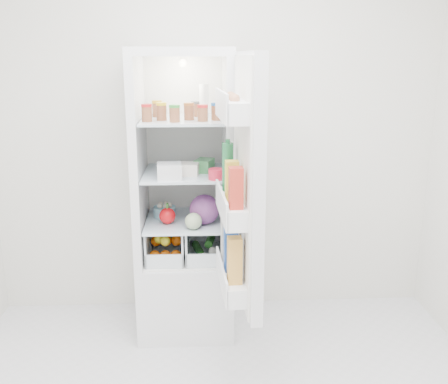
{
  "coord_description": "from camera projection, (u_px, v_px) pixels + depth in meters",
  "views": [
    {
      "loc": [
        -0.09,
        -1.84,
        1.75
      ],
      "look_at": [
        0.04,
        0.95,
        0.99
      ],
      "focal_mm": 40.0,
      "sensor_mm": 36.0,
      "label": 1
    }
  ],
  "objects": [
    {
      "name": "crisper_left",
      "position": [
        166.0,
        240.0,
        3.2
      ],
      "size": [
        0.23,
        0.46,
        0.22
      ],
      "primitive_type": null,
      "color": "silver",
      "rests_on": "refrigerator"
    },
    {
      "name": "shelf_mid",
      "position": [
        184.0,
        173.0,
        3.09
      ],
      "size": [
        0.49,
        0.53,
        0.02
      ],
      "primitive_type": "cube",
      "color": "silver",
      "rests_on": "refrigerator"
    },
    {
      "name": "tin_red",
      "position": [
        216.0,
        174.0,
        2.9
      ],
      "size": [
        0.11,
        0.11,
        0.06
      ],
      "primitive_type": "cylinder",
      "rotation": [
        0.0,
        0.0,
        -0.19
      ],
      "color": "red",
      "rests_on": "shelf_mid"
    },
    {
      "name": "tub_white",
      "position": [
        169.0,
        171.0,
        2.91
      ],
      "size": [
        0.15,
        0.15,
        0.09
      ],
      "primitive_type": "cube",
      "rotation": [
        0.0,
        0.0,
        0.09
      ],
      "color": "silver",
      "rests_on": "shelf_mid"
    },
    {
      "name": "crisper_right",
      "position": [
        204.0,
        239.0,
        3.22
      ],
      "size": [
        0.23,
        0.46,
        0.22
      ],
      "primitive_type": null,
      "color": "silver",
      "rests_on": "refrigerator"
    },
    {
      "name": "shelf_low",
      "position": [
        185.0,
        220.0,
        3.18
      ],
      "size": [
        0.49,
        0.53,
        0.01
      ],
      "primitive_type": "cube",
      "color": "silver",
      "rests_on": "refrigerator"
    },
    {
      "name": "mushroom_bowl",
      "position": [
        165.0,
        212.0,
        3.22
      ],
      "size": [
        0.17,
        0.17,
        0.07
      ],
      "primitive_type": "cylinder",
      "rotation": [
        0.0,
        0.0,
        0.27
      ],
      "color": "#87BCCA",
      "rests_on": "shelf_low"
    },
    {
      "name": "veg_pile",
      "position": [
        205.0,
        246.0,
        3.23
      ],
      "size": [
        0.16,
        0.3,
        0.1
      ],
      "color": "#1A4F1A",
      "rests_on": "refrigerator"
    },
    {
      "name": "refrigerator",
      "position": [
        185.0,
        228.0,
        3.26
      ],
      "size": [
        0.6,
        0.6,
        1.8
      ],
      "color": "silver",
      "rests_on": "ground"
    },
    {
      "name": "salad_bag",
      "position": [
        193.0,
        221.0,
        2.98
      ],
      "size": [
        0.1,
        0.1,
        0.1
      ],
      "primitive_type": "sphere",
      "color": "#A4B88A",
      "rests_on": "shelf_low"
    },
    {
      "name": "condiment_jars",
      "position": [
        181.0,
        113.0,
        2.94
      ],
      "size": [
        0.46,
        0.34,
        0.08
      ],
      "color": "#B21919",
      "rests_on": "shelf_top"
    },
    {
      "name": "shelf_top",
      "position": [
        183.0,
        120.0,
        3.01
      ],
      "size": [
        0.49,
        0.53,
        0.02
      ],
      "primitive_type": "cube",
      "color": "silver",
      "rests_on": "refrigerator"
    },
    {
      "name": "citrus_pile",
      "position": [
        166.0,
        246.0,
        3.16
      ],
      "size": [
        0.2,
        0.24,
        0.16
      ],
      "color": "orange",
      "rests_on": "refrigerator"
    },
    {
      "name": "room_walls",
      "position": [
        226.0,
        101.0,
        1.82
      ],
      "size": [
        3.02,
        3.02,
        2.61
      ],
      "color": "silver",
      "rests_on": "ground"
    },
    {
      "name": "red_cabbage",
      "position": [
        205.0,
        209.0,
        3.07
      ],
      "size": [
        0.18,
        0.18,
        0.18
      ],
      "primitive_type": "sphere",
      "color": "#56205F",
      "rests_on": "shelf_low"
    },
    {
      "name": "squeeze_bottle",
      "position": [
        204.0,
        100.0,
        3.08
      ],
      "size": [
        0.06,
        0.06,
        0.2
      ],
      "primitive_type": "cylinder",
      "rotation": [
        0.0,
        0.0,
        0.07
      ],
      "color": "white",
      "rests_on": "shelf_top"
    },
    {
      "name": "fridge_door",
      "position": [
        243.0,
        190.0,
        2.54
      ],
      "size": [
        0.2,
        0.6,
        1.3
      ],
      "rotation": [
        0.0,
        0.0,
        1.63
      ],
      "color": "silver",
      "rests_on": "refrigerator"
    },
    {
      "name": "bell_pepper",
      "position": [
        167.0,
        216.0,
        3.08
      ],
      "size": [
        0.1,
        0.1,
        0.1
      ],
      "primitive_type": "sphere",
      "color": "red",
      "rests_on": "shelf_low"
    },
    {
      "name": "tub_green",
      "position": [
        204.0,
        165.0,
        3.1
      ],
      "size": [
        0.13,
        0.16,
        0.08
      ],
      "primitive_type": "cube",
      "rotation": [
        0.0,
        0.0,
        -0.33
      ],
      "color": "#3E894B",
      "rests_on": "shelf_mid"
    },
    {
      "name": "tub_cream",
      "position": [
        188.0,
        169.0,
        3.01
      ],
      "size": [
        0.14,
        0.14,
        0.07
      ],
      "primitive_type": "cube",
      "rotation": [
        0.0,
        0.0,
        -0.12
      ],
      "color": "white",
      "rests_on": "shelf_mid"
    }
  ]
}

